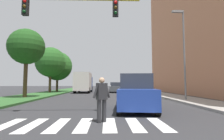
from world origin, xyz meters
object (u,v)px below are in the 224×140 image
pedestrian_performer (102,97)px  suv_crossing (136,93)px  traffic_light_gantry (23,23)px  sedan_distant (114,86)px  tree_mid (27,47)px  street_lamp_right (183,46)px  tree_far (51,62)px  sedan_midblock (116,88)px  tree_distant (57,66)px  truck_box_delivery (84,82)px

pedestrian_performer → suv_crossing: size_ratio=0.35×
traffic_light_gantry → sedan_distant: bearing=79.7°
tree_mid → street_lamp_right: street_lamp_right is taller
tree_far → sedan_distant: size_ratio=1.47×
tree_far → pedestrian_performer: (8.19, -19.18, -3.68)m
sedan_midblock → traffic_light_gantry: bearing=-105.3°
tree_distant → sedan_distant: (9.73, 10.62, -3.50)m
tree_distant → traffic_light_gantry: bearing=-78.6°
tree_mid → street_lamp_right: 14.39m
tree_mid → suv_crossing: (9.39, -6.91, -4.04)m
suv_crossing → pedestrian_performer: bearing=-120.1°
tree_far → sedan_distant: tree_far is taller
tree_far → street_lamp_right: bearing=-38.6°
tree_far → pedestrian_performer: 21.18m
tree_far → sedan_distant: bearing=52.8°
traffic_light_gantry → street_lamp_right: 11.94m
sedan_distant → truck_box_delivery: (-5.29, -11.56, 0.84)m
street_lamp_right → sedan_distant: (-4.73, 25.01, -3.80)m
tree_distant → tree_mid: bearing=-88.4°
street_lamp_right → sedan_distant: size_ratio=1.65×
tree_far → sedan_midblock: 10.89m
tree_mid → truck_box_delivery: (4.12, 10.79, -3.34)m
street_lamp_right → sedan_distant: street_lamp_right is taller
suv_crossing → sedan_distant: size_ratio=1.05×
sedan_midblock → street_lamp_right: bearing=-71.0°
tree_distant → sedan_distant: tree_distant is taller
traffic_light_gantry → pedestrian_performer: (3.79, -1.52, -3.39)m
suv_crossing → truck_box_delivery: bearing=106.6°
tree_mid → tree_distant: (-0.32, 11.73, -0.68)m
tree_far → truck_box_delivery: 5.85m
tree_mid → traffic_light_gantry: tree_mid is taller
sedan_distant → truck_box_delivery: bearing=-114.6°
tree_mid → truck_box_delivery: tree_mid is taller
tree_far → traffic_light_gantry: bearing=-76.0°
sedan_midblock → tree_mid: bearing=-128.8°
tree_distant → sedan_distant: 14.83m
street_lamp_right → sedan_midblock: street_lamp_right is taller
traffic_light_gantry → truck_box_delivery: size_ratio=1.28×
tree_far → tree_distant: tree_far is taller
tree_far → sedan_distant: (10.03, 13.24, -3.82)m
suv_crossing → sedan_midblock: suv_crossing is taller
tree_far → traffic_light_gantry: size_ratio=0.84×
tree_distant → suv_crossing: 21.28m
tree_mid → truck_box_delivery: 12.02m
traffic_light_gantry → sedan_distant: 31.61m
truck_box_delivery → tree_mid: bearing=-110.9°
sedan_midblock → sedan_distant: 10.83m
tree_distant → street_lamp_right: 20.40m
tree_distant → pedestrian_performer: tree_distant is taller
pedestrian_performer → sedan_distant: sedan_distant is taller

